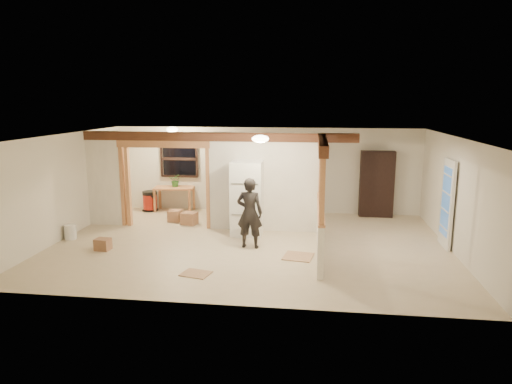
# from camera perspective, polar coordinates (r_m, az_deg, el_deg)

# --- Properties ---
(floor) EXTENTS (9.00, 6.50, 0.01)m
(floor) POSITION_cam_1_polar(r_m,az_deg,el_deg) (10.66, -0.77, -6.53)
(floor) COLOR beige
(floor) RESTS_ON ground
(ceiling) EXTENTS (9.00, 6.50, 0.01)m
(ceiling) POSITION_cam_1_polar(r_m,az_deg,el_deg) (10.18, -0.81, 7.02)
(ceiling) COLOR white
(wall_back) EXTENTS (9.00, 0.01, 2.50)m
(wall_back) POSITION_cam_1_polar(r_m,az_deg,el_deg) (13.52, 1.16, 2.77)
(wall_back) COLOR silver
(wall_back) RESTS_ON floor
(wall_front) EXTENTS (9.00, 0.01, 2.50)m
(wall_front) POSITION_cam_1_polar(r_m,az_deg,el_deg) (7.23, -4.45, -4.89)
(wall_front) COLOR silver
(wall_front) RESTS_ON floor
(wall_left) EXTENTS (0.01, 6.50, 2.50)m
(wall_left) POSITION_cam_1_polar(r_m,az_deg,el_deg) (11.84, -22.89, 0.64)
(wall_left) COLOR silver
(wall_left) RESTS_ON floor
(wall_right) EXTENTS (0.01, 6.50, 2.50)m
(wall_right) POSITION_cam_1_polar(r_m,az_deg,el_deg) (10.69, 23.83, -0.51)
(wall_right) COLOR silver
(wall_right) RESTS_ON floor
(partition_left_stub) EXTENTS (0.90, 0.12, 2.50)m
(partition_left_stub) POSITION_cam_1_polar(r_m,az_deg,el_deg) (12.68, -18.43, 1.61)
(partition_left_stub) COLOR white
(partition_left_stub) RESTS_ON floor
(partition_center) EXTENTS (2.80, 0.12, 2.50)m
(partition_center) POSITION_cam_1_polar(r_m,az_deg,el_deg) (11.49, 1.05, 1.24)
(partition_center) COLOR white
(partition_center) RESTS_ON floor
(doorway_frame) EXTENTS (2.46, 0.14, 2.20)m
(doorway_frame) POSITION_cam_1_polar(r_m,az_deg,el_deg) (12.08, -11.31, 0.79)
(doorway_frame) COLOR tan
(doorway_frame) RESTS_ON floor
(header_beam_back) EXTENTS (7.00, 0.18, 0.22)m
(header_beam_back) POSITION_cam_1_polar(r_m,az_deg,el_deg) (11.54, -4.91, 6.90)
(header_beam_back) COLOR #59311E
(header_beam_back) RESTS_ON ceiling
(header_beam_right) EXTENTS (0.18, 3.30, 0.22)m
(header_beam_right) POSITION_cam_1_polar(r_m,az_deg,el_deg) (9.69, 8.31, 5.97)
(header_beam_right) COLOR #59311E
(header_beam_right) RESTS_ON ceiling
(pony_wall) EXTENTS (0.12, 3.20, 1.00)m
(pony_wall) POSITION_cam_1_polar(r_m,az_deg,el_deg) (10.04, 8.01, -4.77)
(pony_wall) COLOR white
(pony_wall) RESTS_ON floor
(stud_partition) EXTENTS (0.14, 3.20, 1.32)m
(stud_partition) POSITION_cam_1_polar(r_m,az_deg,el_deg) (9.78, 8.19, 1.77)
(stud_partition) COLOR tan
(stud_partition) RESTS_ON pony_wall
(window_back) EXTENTS (1.12, 0.10, 1.10)m
(window_back) POSITION_cam_1_polar(r_m,az_deg,el_deg) (13.92, -9.60, 4.11)
(window_back) COLOR black
(window_back) RESTS_ON wall_back
(french_door) EXTENTS (0.12, 0.86, 2.00)m
(french_door) POSITION_cam_1_polar(r_m,az_deg,el_deg) (11.10, 22.77, -1.34)
(french_door) COLOR white
(french_door) RESTS_ON floor
(ceiling_dome_main) EXTENTS (0.36, 0.36, 0.16)m
(ceiling_dome_main) POSITION_cam_1_polar(r_m,az_deg,el_deg) (9.64, 0.54, 6.66)
(ceiling_dome_main) COLOR #FFEABF
(ceiling_dome_main) RESTS_ON ceiling
(ceiling_dome_util) EXTENTS (0.32, 0.32, 0.14)m
(ceiling_dome_util) POSITION_cam_1_polar(r_m,az_deg,el_deg) (12.98, -10.42, 7.69)
(ceiling_dome_util) COLOR #FFEABF
(ceiling_dome_util) RESTS_ON ceiling
(hanging_bulb) EXTENTS (0.07, 0.07, 0.07)m
(hanging_bulb) POSITION_cam_1_polar(r_m,az_deg,el_deg) (12.19, -9.12, 6.09)
(hanging_bulb) COLOR #FFD88C
(hanging_bulb) RESTS_ON ceiling
(refrigerator) EXTENTS (0.75, 0.73, 1.83)m
(refrigerator) POSITION_cam_1_polar(r_m,az_deg,el_deg) (11.19, -1.12, -0.79)
(refrigerator) COLOR white
(refrigerator) RESTS_ON floor
(woman) EXTENTS (0.61, 0.43, 1.60)m
(woman) POSITION_cam_1_polar(r_m,az_deg,el_deg) (10.21, -0.81, -2.63)
(woman) COLOR black
(woman) RESTS_ON floor
(work_table) EXTENTS (1.23, 0.72, 0.73)m
(work_table) POSITION_cam_1_polar(r_m,az_deg,el_deg) (13.91, -10.16, -0.87)
(work_table) COLOR tan
(work_table) RESTS_ON floor
(potted_plant) EXTENTS (0.36, 0.31, 0.39)m
(potted_plant) POSITION_cam_1_polar(r_m,az_deg,el_deg) (13.84, -10.01, 1.45)
(potted_plant) COLOR #2D6B30
(potted_plant) RESTS_ON work_table
(shop_vac) EXTENTS (0.61, 0.61, 0.61)m
(shop_vac) POSITION_cam_1_polar(r_m,az_deg,el_deg) (14.08, -13.12, -1.09)
(shop_vac) COLOR #9F1B10
(shop_vac) RESTS_ON floor
(bookshelf) EXTENTS (0.94, 0.31, 1.88)m
(bookshelf) POSITION_cam_1_polar(r_m,az_deg,el_deg) (13.39, 14.85, 0.97)
(bookshelf) COLOR black
(bookshelf) RESTS_ON floor
(bucket) EXTENTS (0.32, 0.32, 0.36)m
(bucket) POSITION_cam_1_polar(r_m,az_deg,el_deg) (11.84, -22.19, -4.64)
(bucket) COLOR white
(bucket) RESTS_ON floor
(box_util_a) EXTENTS (0.45, 0.41, 0.33)m
(box_util_a) POSITION_cam_1_polar(r_m,az_deg,el_deg) (12.39, -8.32, -3.28)
(box_util_a) COLOR #9E6B4C
(box_util_a) RESTS_ON floor
(box_util_b) EXTENTS (0.35, 0.35, 0.31)m
(box_util_b) POSITION_cam_1_polar(r_m,az_deg,el_deg) (12.77, -10.10, -2.94)
(box_util_b) COLOR #9E6B4C
(box_util_b) RESTS_ON floor
(box_front) EXTENTS (0.34, 0.29, 0.26)m
(box_front) POSITION_cam_1_polar(r_m,az_deg,el_deg) (10.76, -18.60, -6.21)
(box_front) COLOR #9E6B4C
(box_front) RESTS_ON floor
(floor_panel_near) EXTENTS (0.69, 0.69, 0.02)m
(floor_panel_near) POSITION_cam_1_polar(r_m,az_deg,el_deg) (9.84, 5.29, -8.03)
(floor_panel_near) COLOR tan
(floor_panel_near) RESTS_ON floor
(floor_panel_far) EXTENTS (0.62, 0.54, 0.02)m
(floor_panel_far) POSITION_cam_1_polar(r_m,az_deg,el_deg) (8.96, -7.53, -10.08)
(floor_panel_far) COLOR tan
(floor_panel_far) RESTS_ON floor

